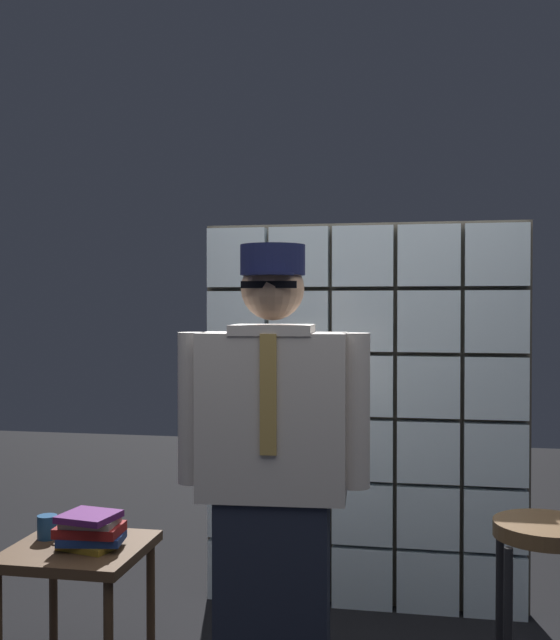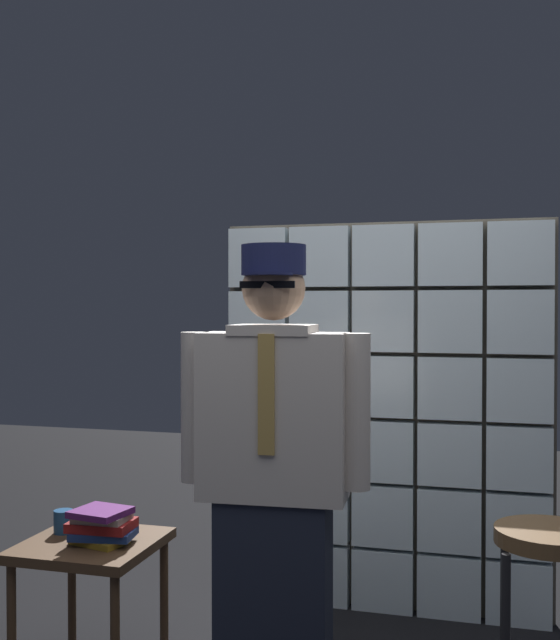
% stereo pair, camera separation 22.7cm
% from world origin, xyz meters
% --- Properties ---
extents(glass_block_wall, '(1.61, 0.10, 1.93)m').
position_xyz_m(glass_block_wall, '(0.00, 1.42, 0.94)').
color(glass_block_wall, silver).
rests_on(glass_block_wall, ground).
extents(standing_person, '(0.68, 0.30, 1.71)m').
position_xyz_m(standing_person, '(-0.23, 0.25, 0.89)').
color(standing_person, '#1E2333').
rests_on(standing_person, ground).
extents(bar_stool, '(0.34, 0.34, 0.79)m').
position_xyz_m(bar_stool, '(0.69, 0.23, 0.59)').
color(bar_stool, brown).
rests_on(bar_stool, ground).
extents(side_table, '(0.52, 0.52, 0.55)m').
position_xyz_m(side_table, '(-1.05, 0.44, 0.47)').
color(side_table, '#513823').
rests_on(side_table, ground).
extents(book_stack, '(0.27, 0.23, 0.14)m').
position_xyz_m(book_stack, '(-0.99, 0.41, 0.62)').
color(book_stack, olive).
rests_on(book_stack, side_table).
extents(coffee_mug, '(0.13, 0.08, 0.09)m').
position_xyz_m(coffee_mug, '(-1.21, 0.50, 0.60)').
color(coffee_mug, navy).
rests_on(coffee_mug, side_table).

